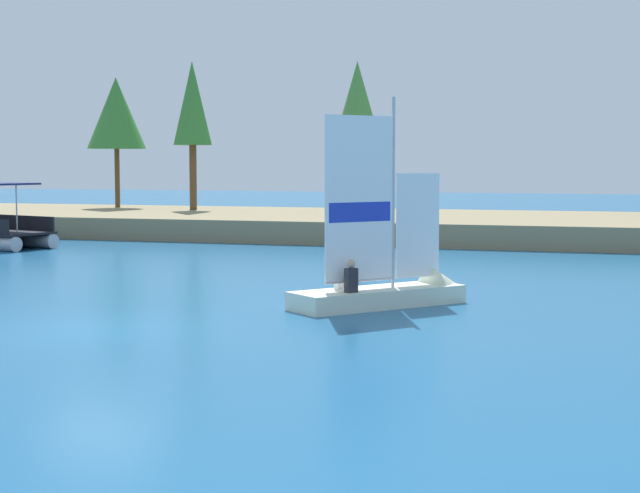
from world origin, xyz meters
TOP-DOWN VIEW (x-y plane):
  - ground_plane at (0.00, 0.00)m, footprint 200.00×200.00m
  - shore_bank at (0.00, 28.94)m, footprint 80.00×13.37m
  - shoreline_tree_left at (-17.25, 32.33)m, footprint 3.28×3.28m
  - shoreline_tree_midleft at (-12.03, 31.11)m, footprint 2.05×2.05m
  - shoreline_tree_centre at (-3.37, 32.80)m, footprint 2.76×2.76m
  - sailboat at (5.24, 5.78)m, footprint 4.25×4.76m
  - channel_buoy at (2.36, 11.80)m, footprint 0.43×0.43m

SIDE VIEW (x-z plane):
  - ground_plane at x=0.00m, z-range 0.00..0.00m
  - channel_buoy at x=2.36m, z-range 0.00..0.43m
  - sailboat at x=5.24m, z-range -2.35..3.18m
  - shore_bank at x=0.00m, z-range 0.00..1.01m
  - shoreline_tree_left at x=-17.25m, z-range 2.64..9.92m
  - shoreline_tree_centre at x=-3.37m, z-range 2.47..10.29m
  - shoreline_tree_midleft at x=-12.03m, z-range 2.63..10.55m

